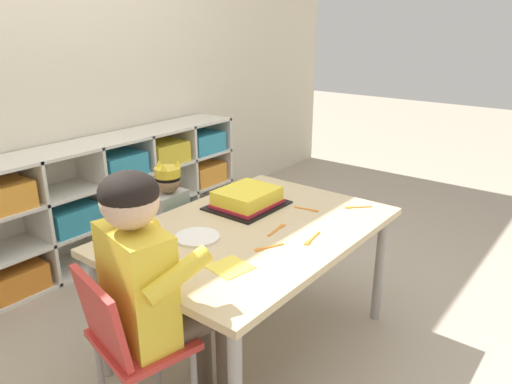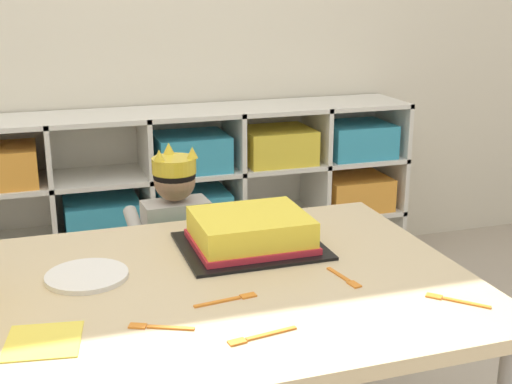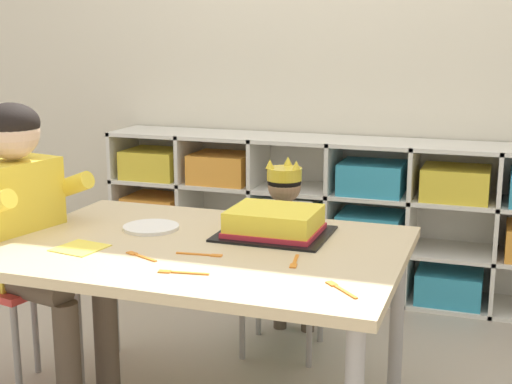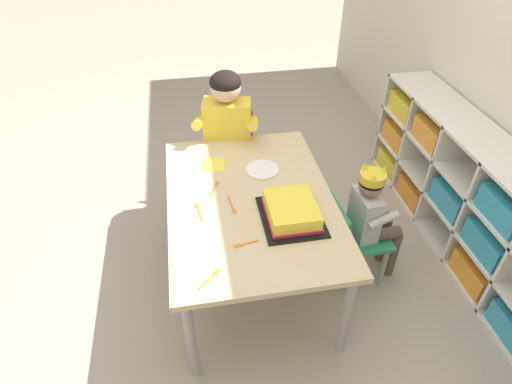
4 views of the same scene
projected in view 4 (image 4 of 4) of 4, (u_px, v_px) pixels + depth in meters
ground at (251, 275)px, 2.68m from camera, size 16.00×16.00×0.00m
storage_cubby_shelf at (482, 212)px, 2.58m from camera, size 2.38×0.34×0.78m
activity_table at (251, 207)px, 2.32m from camera, size 1.27×0.88×0.63m
classroom_chair_blue at (351, 233)px, 2.48m from camera, size 0.35×0.35×0.58m
child_with_crown at (372, 211)px, 2.40m from camera, size 0.31×0.31×0.81m
classroom_chair_adult_side at (230, 152)px, 2.95m from camera, size 0.38×0.40×0.73m
adult_helper_seated at (227, 135)px, 2.73m from camera, size 0.46×0.45×1.06m
birthday_cake_on_tray at (292, 211)px, 2.15m from camera, size 0.36×0.31×0.09m
paper_plate_stack at (262, 170)px, 2.48m from camera, size 0.19×0.19×0.01m
paper_napkin_square at (213, 165)px, 2.53m from camera, size 0.16×0.16×0.00m
fork_at_table_front_edge at (215, 187)px, 2.36m from camera, size 0.13×0.07×0.00m
fork_near_cake_tray at (232, 206)px, 2.24m from camera, size 0.15×0.03×0.00m
fork_near_child_seat at (244, 244)px, 2.02m from camera, size 0.04×0.13×0.00m
fork_scattered_mid_table at (199, 211)px, 2.21m from camera, size 0.15×0.04×0.00m
fork_by_napkin at (211, 277)px, 1.86m from camera, size 0.11×0.11×0.00m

